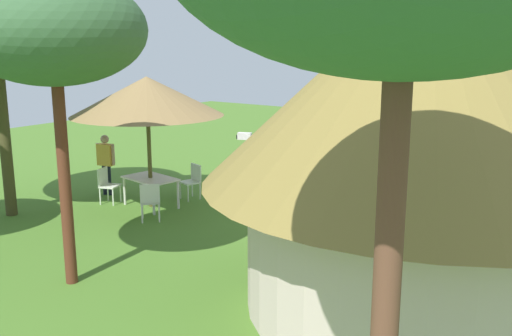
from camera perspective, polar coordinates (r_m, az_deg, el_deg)
ground_plane at (r=14.33m, az=5.61°, el=-3.95°), size 36.00×36.00×0.00m
thatched_hut at (r=8.80m, az=16.17°, el=3.70°), size 6.51×6.51×5.03m
shade_umbrella at (r=14.11m, az=-10.67°, el=6.96°), size 3.66×3.66×3.20m
patio_dining_table at (r=14.45m, az=-10.34°, el=-1.27°), size 1.48×1.06×0.74m
patio_chair_near_lawn at (r=13.31m, az=-10.38°, el=-3.05°), size 0.61×0.61×0.90m
patio_chair_west_end at (r=15.06m, az=-6.25°, el=-1.09°), size 0.54×0.53×0.90m
patio_chair_near_hut at (r=15.04m, az=-14.48°, el=-1.44°), size 0.54×0.55×0.90m
guest_beside_umbrella at (r=15.76m, az=-14.57°, el=0.85°), size 0.57×0.28×1.61m
standing_watcher at (r=15.01m, az=20.57°, el=0.13°), size 0.47×0.49×1.71m
striped_lounge_chair at (r=13.47m, az=11.85°, el=-4.11°), size 0.96×0.89×0.63m
zebra_nearest_camera at (r=16.79m, az=2.07°, el=1.81°), size 2.10×1.06×1.46m
zebra_by_umbrella at (r=14.07m, az=0.72°, el=-0.04°), size 1.90×1.68×1.52m
acacia_tree_right_background at (r=9.75m, az=-19.31°, el=12.58°), size 2.91×2.91×5.07m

